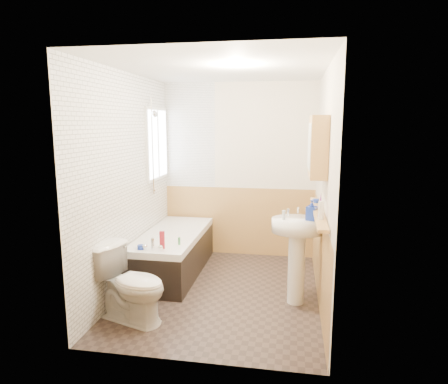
{
  "coord_description": "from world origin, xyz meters",
  "views": [
    {
      "loc": [
        0.77,
        -4.3,
        1.94
      ],
      "look_at": [
        0.0,
        0.15,
        1.15
      ],
      "focal_mm": 32.0,
      "sensor_mm": 36.0,
      "label": 1
    }
  ],
  "objects_px": {
    "pine_shelf": "(318,212)",
    "medicine_cabinet": "(318,146)",
    "sink": "(297,243)",
    "toilet": "(131,284)",
    "bathtub": "(173,252)"
  },
  "relations": [
    {
      "from": "bathtub",
      "to": "sink",
      "type": "xyz_separation_m",
      "value": [
        1.57,
        -0.63,
        0.39
      ]
    },
    {
      "from": "medicine_cabinet",
      "to": "toilet",
      "type": "bearing_deg",
      "value": -160.33
    },
    {
      "from": "toilet",
      "to": "medicine_cabinet",
      "type": "bearing_deg",
      "value": -51.31
    },
    {
      "from": "sink",
      "to": "pine_shelf",
      "type": "distance_m",
      "value": 0.43
    },
    {
      "from": "sink",
      "to": "medicine_cabinet",
      "type": "distance_m",
      "value": 1.05
    },
    {
      "from": "sink",
      "to": "medicine_cabinet",
      "type": "xyz_separation_m",
      "value": [
        0.17,
        -0.04,
        1.03
      ]
    },
    {
      "from": "pine_shelf",
      "to": "sink",
      "type": "bearing_deg",
      "value": 151.95
    },
    {
      "from": "pine_shelf",
      "to": "medicine_cabinet",
      "type": "distance_m",
      "value": 0.67
    },
    {
      "from": "toilet",
      "to": "sink",
      "type": "distance_m",
      "value": 1.76
    },
    {
      "from": "sink",
      "to": "pine_shelf",
      "type": "xyz_separation_m",
      "value": [
        0.2,
        -0.11,
        0.37
      ]
    },
    {
      "from": "toilet",
      "to": "bathtub",
      "type": "bearing_deg",
      "value": 17.7
    },
    {
      "from": "pine_shelf",
      "to": "toilet",
      "type": "bearing_deg",
      "value": -162.53
    },
    {
      "from": "pine_shelf",
      "to": "medicine_cabinet",
      "type": "xyz_separation_m",
      "value": [
        -0.03,
        0.07,
        0.66
      ]
    },
    {
      "from": "toilet",
      "to": "pine_shelf",
      "type": "xyz_separation_m",
      "value": [
        1.8,
        0.57,
        0.67
      ]
    },
    {
      "from": "bathtub",
      "to": "sink",
      "type": "relative_size",
      "value": 1.61
    }
  ]
}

